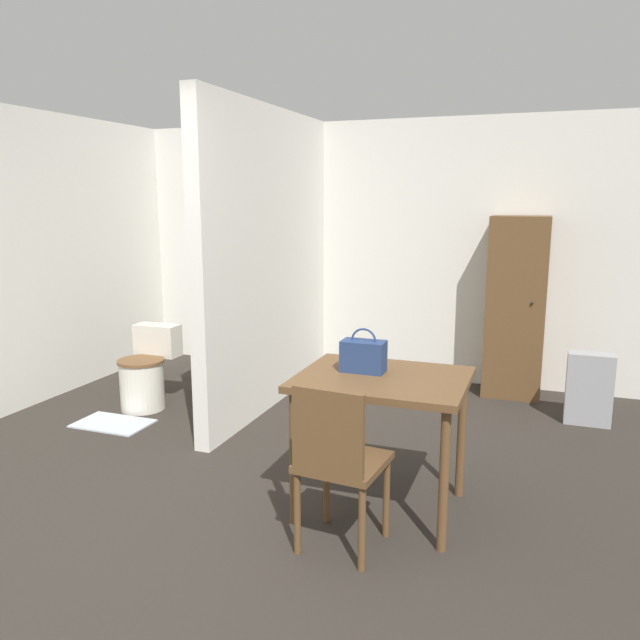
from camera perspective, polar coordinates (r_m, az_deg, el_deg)
ground_plane at (r=3.35m, az=-16.11°, el=-21.25°), size 16.00×16.00×0.00m
wall_back at (r=6.30m, az=4.09°, el=6.37°), size 5.74×0.12×2.50m
wall_left at (r=5.88m, az=-25.27°, el=5.01°), size 0.12×4.73×2.50m
partition_wall at (r=5.30m, az=-4.65°, el=5.47°), size 0.12×2.37×2.50m
dining_table at (r=3.52m, az=5.72°, el=-6.74°), size 0.93×0.76×0.79m
wooden_chair at (r=3.16m, az=1.65°, el=-12.65°), size 0.44×0.44×0.89m
toilet at (r=5.54m, az=-15.62°, el=-4.68°), size 0.39×0.54×0.68m
handbag at (r=3.55m, az=3.99°, el=-3.27°), size 0.25×0.14×0.25m
wooden_cabinet at (r=5.83m, az=17.48°, el=1.11°), size 0.50×0.44×1.61m
bath_mat at (r=5.28m, az=-18.40°, el=-8.97°), size 0.59×0.37×0.01m
space_heater at (r=5.39m, az=23.39°, el=-5.78°), size 0.35×0.18×0.57m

